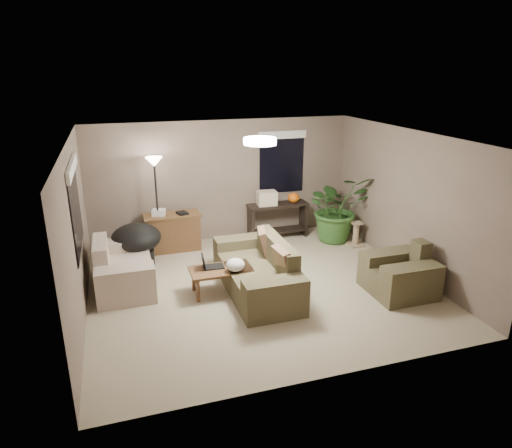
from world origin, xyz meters
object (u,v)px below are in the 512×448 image
object	(u,v)px
papasan_chair	(137,242)
cat_scratching_post	(356,235)
desk	(173,232)
floor_lamp	(155,174)
loveseat	(122,270)
console_table	(278,218)
houseplant	(337,215)
coffee_table	(221,272)
armchair	(400,275)
main_sofa	(259,273)

from	to	relation	value
papasan_chair	cat_scratching_post	xyz separation A→B (m)	(4.36, -0.30, -0.25)
cat_scratching_post	desk	bearing A→B (deg)	166.17
papasan_chair	floor_lamp	size ratio (longest dim) A/B	0.60
loveseat	papasan_chair	xyz separation A→B (m)	(0.30, 0.79, 0.17)
console_table	houseplant	bearing A→B (deg)	-25.80
papasan_chair	coffee_table	bearing A→B (deg)	-50.82
papasan_chair	floor_lamp	world-z (taller)	floor_lamp
papasan_chair	armchair	bearing A→B (deg)	-30.62
armchair	papasan_chair	size ratio (longest dim) A/B	0.87
armchair	loveseat	bearing A→B (deg)	159.87
console_table	main_sofa	bearing A→B (deg)	-117.25
main_sofa	loveseat	size ratio (longest dim) A/B	1.38
loveseat	coffee_table	world-z (taller)	loveseat
main_sofa	coffee_table	distance (m)	0.62
papasan_chair	desk	bearing A→B (deg)	38.64
loveseat	armchair	xyz separation A→B (m)	(4.29, -1.57, 0.00)
armchair	cat_scratching_post	size ratio (longest dim) A/B	2.00
coffee_table	floor_lamp	bearing A→B (deg)	110.45
console_table	cat_scratching_post	world-z (taller)	console_table
armchair	floor_lamp	world-z (taller)	floor_lamp
loveseat	coffee_table	bearing A→B (deg)	-25.09
armchair	houseplant	size ratio (longest dim) A/B	0.70
cat_scratching_post	loveseat	bearing A→B (deg)	-174.00
papasan_chair	houseplant	distance (m)	4.10
desk	console_table	xyz separation A→B (m)	(2.25, 0.05, 0.06)
console_table	papasan_chair	size ratio (longest dim) A/B	1.14
main_sofa	armchair	xyz separation A→B (m)	(2.16, -0.78, 0.00)
main_sofa	cat_scratching_post	bearing A→B (deg)	27.05
floor_lamp	armchair	bearing A→B (deg)	-39.44
desk	papasan_chair	size ratio (longest dim) A/B	0.96
papasan_chair	houseplant	world-z (taller)	houseplant
main_sofa	console_table	world-z (taller)	main_sofa
armchair	papasan_chair	distance (m)	4.65
loveseat	papasan_chair	distance (m)	0.86
desk	loveseat	bearing A→B (deg)	-126.78
armchair	floor_lamp	size ratio (longest dim) A/B	0.52
armchair	floor_lamp	bearing A→B (deg)	140.56
main_sofa	papasan_chair	distance (m)	2.44
console_table	floor_lamp	xyz separation A→B (m)	(-2.52, -0.10, 1.16)
armchair	console_table	bearing A→B (deg)	108.64
main_sofa	cat_scratching_post	distance (m)	2.83
desk	console_table	world-z (taller)	same
desk	floor_lamp	bearing A→B (deg)	-169.90
coffee_table	armchair	bearing A→B (deg)	-17.26
desk	houseplant	size ratio (longest dim) A/B	0.77
armchair	console_table	distance (m)	3.17
coffee_table	cat_scratching_post	bearing A→B (deg)	21.01
armchair	cat_scratching_post	world-z (taller)	armchair
armchair	papasan_chair	xyz separation A→B (m)	(-4.00, 2.37, 0.17)
desk	papasan_chair	distance (m)	0.95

